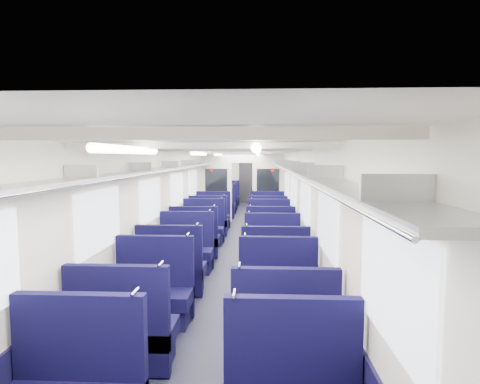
# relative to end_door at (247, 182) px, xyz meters

# --- Properties ---
(floor) EXTENTS (2.80, 18.00, 0.01)m
(floor) POSITION_rel_end_door_xyz_m (0.00, -8.94, -1.00)
(floor) COLOR black
(floor) RESTS_ON ground
(ceiling) EXTENTS (2.80, 18.00, 0.01)m
(ceiling) POSITION_rel_end_door_xyz_m (0.00, -8.94, 1.35)
(ceiling) COLOR white
(ceiling) RESTS_ON wall_left
(wall_left) EXTENTS (0.02, 18.00, 2.35)m
(wall_left) POSITION_rel_end_door_xyz_m (-1.40, -8.94, 0.18)
(wall_left) COLOR silver
(wall_left) RESTS_ON floor
(dado_left) EXTENTS (0.03, 17.90, 0.70)m
(dado_left) POSITION_rel_end_door_xyz_m (-1.39, -8.94, -0.65)
(dado_left) COLOR black
(dado_left) RESTS_ON floor
(wall_right) EXTENTS (0.02, 18.00, 2.35)m
(wall_right) POSITION_rel_end_door_xyz_m (1.40, -8.94, 0.18)
(wall_right) COLOR silver
(wall_right) RESTS_ON floor
(dado_right) EXTENTS (0.03, 17.90, 0.70)m
(dado_right) POSITION_rel_end_door_xyz_m (1.39, -8.94, -0.65)
(dado_right) COLOR black
(dado_right) RESTS_ON floor
(wall_far) EXTENTS (2.80, 0.02, 2.35)m
(wall_far) POSITION_rel_end_door_xyz_m (0.00, 0.06, 0.18)
(wall_far) COLOR silver
(wall_far) RESTS_ON floor
(luggage_rack_left) EXTENTS (0.36, 17.40, 0.18)m
(luggage_rack_left) POSITION_rel_end_door_xyz_m (-1.21, -8.94, 0.97)
(luggage_rack_left) COLOR #B2B5BA
(luggage_rack_left) RESTS_ON wall_left
(luggage_rack_right) EXTENTS (0.36, 17.40, 0.18)m
(luggage_rack_right) POSITION_rel_end_door_xyz_m (1.21, -8.94, 0.97)
(luggage_rack_right) COLOR #B2B5BA
(luggage_rack_right) RESTS_ON wall_right
(windows) EXTENTS (2.78, 15.60, 0.75)m
(windows) POSITION_rel_end_door_xyz_m (0.00, -9.40, 0.42)
(windows) COLOR white
(windows) RESTS_ON wall_left
(ceiling_fittings) EXTENTS (2.70, 16.06, 0.11)m
(ceiling_fittings) POSITION_rel_end_door_xyz_m (0.00, -9.20, 1.29)
(ceiling_fittings) COLOR silver
(ceiling_fittings) RESTS_ON ceiling
(end_door) EXTENTS (0.75, 0.06, 2.00)m
(end_door) POSITION_rel_end_door_xyz_m (0.00, 0.00, 0.00)
(end_door) COLOR black
(end_door) RESTS_ON floor
(bulkhead) EXTENTS (2.80, 0.10, 2.35)m
(bulkhead) POSITION_rel_end_door_xyz_m (-0.00, -5.52, 0.23)
(bulkhead) COLOR silver
(bulkhead) RESTS_ON floor
(seat_4) EXTENTS (1.05, 0.58, 1.17)m
(seat_4) POSITION_rel_end_door_xyz_m (-0.83, -14.96, -0.64)
(seat_4) COLOR #0E0B36
(seat_4) RESTS_ON floor
(seat_5) EXTENTS (1.05, 0.58, 1.17)m
(seat_5) POSITION_rel_end_door_xyz_m (0.83, -14.98, -0.64)
(seat_5) COLOR #0E0B36
(seat_5) RESTS_ON floor
(seat_6) EXTENTS (1.05, 0.58, 1.17)m
(seat_6) POSITION_rel_end_door_xyz_m (-0.83, -13.80, -0.64)
(seat_6) COLOR #0E0B36
(seat_6) RESTS_ON floor
(seat_7) EXTENTS (1.05, 0.58, 1.17)m
(seat_7) POSITION_rel_end_door_xyz_m (0.83, -13.78, -0.64)
(seat_7) COLOR #0E0B36
(seat_7) RESTS_ON floor
(seat_8) EXTENTS (1.05, 0.58, 1.17)m
(seat_8) POSITION_rel_end_door_xyz_m (-0.83, -12.69, -0.64)
(seat_8) COLOR #0E0B36
(seat_8) RESTS_ON floor
(seat_9) EXTENTS (1.05, 0.58, 1.17)m
(seat_9) POSITION_rel_end_door_xyz_m (0.83, -12.72, -0.64)
(seat_9) COLOR #0E0B36
(seat_9) RESTS_ON floor
(seat_10) EXTENTS (1.05, 0.58, 1.17)m
(seat_10) POSITION_rel_end_door_xyz_m (-0.83, -11.43, -0.64)
(seat_10) COLOR #0E0B36
(seat_10) RESTS_ON floor
(seat_11) EXTENTS (1.05, 0.58, 1.17)m
(seat_11) POSITION_rel_end_door_xyz_m (0.83, -11.58, -0.64)
(seat_11) COLOR #0E0B36
(seat_11) RESTS_ON floor
(seat_12) EXTENTS (1.05, 0.58, 1.17)m
(seat_12) POSITION_rel_end_door_xyz_m (-0.83, -10.38, -0.64)
(seat_12) COLOR #0E0B36
(seat_12) RESTS_ON floor
(seat_13) EXTENTS (1.05, 0.58, 1.17)m
(seat_13) POSITION_rel_end_door_xyz_m (0.83, -10.28, -0.64)
(seat_13) COLOR #0E0B36
(seat_13) RESTS_ON floor
(seat_14) EXTENTS (1.05, 0.58, 1.17)m
(seat_14) POSITION_rel_end_door_xyz_m (-0.83, -9.06, -0.64)
(seat_14) COLOR #0E0B36
(seat_14) RESTS_ON floor
(seat_15) EXTENTS (1.05, 0.58, 1.17)m
(seat_15) POSITION_rel_end_door_xyz_m (0.83, -9.09, -0.64)
(seat_15) COLOR #0E0B36
(seat_15) RESTS_ON floor
(seat_16) EXTENTS (1.05, 0.58, 1.17)m
(seat_16) POSITION_rel_end_door_xyz_m (-0.83, -7.99, -0.64)
(seat_16) COLOR #0E0B36
(seat_16) RESTS_ON floor
(seat_17) EXTENTS (1.05, 0.58, 1.17)m
(seat_17) POSITION_rel_end_door_xyz_m (0.83, -8.02, -0.64)
(seat_17) COLOR #0E0B36
(seat_17) RESTS_ON floor
(seat_18) EXTENTS (1.05, 0.58, 1.17)m
(seat_18) POSITION_rel_end_door_xyz_m (-0.83, -6.97, -0.64)
(seat_18) COLOR #0E0B36
(seat_18) RESTS_ON floor
(seat_19) EXTENTS (1.05, 0.58, 1.17)m
(seat_19) POSITION_rel_end_door_xyz_m (0.83, -6.83, -0.64)
(seat_19) COLOR #0E0B36
(seat_19) RESTS_ON floor
(seat_20) EXTENTS (1.05, 0.58, 1.17)m
(seat_20) POSITION_rel_end_door_xyz_m (-0.83, -4.81, -0.64)
(seat_20) COLOR #0E0B36
(seat_20) RESTS_ON floor
(seat_21) EXTENTS (1.05, 0.58, 1.17)m
(seat_21) POSITION_rel_end_door_xyz_m (0.83, -4.91, -0.64)
(seat_21) COLOR #0E0B36
(seat_21) RESTS_ON floor
(seat_22) EXTENTS (1.05, 0.58, 1.17)m
(seat_22) POSITION_rel_end_door_xyz_m (-0.83, -3.77, -0.64)
(seat_22) COLOR #0E0B36
(seat_22) RESTS_ON floor
(seat_23) EXTENTS (1.05, 0.58, 1.17)m
(seat_23) POSITION_rel_end_door_xyz_m (0.83, -3.73, -0.64)
(seat_23) COLOR #0E0B36
(seat_23) RESTS_ON floor
(seat_24) EXTENTS (1.05, 0.58, 1.17)m
(seat_24) POSITION_rel_end_door_xyz_m (-0.83, -2.62, -0.64)
(seat_24) COLOR #0E0B36
(seat_24) RESTS_ON floor
(seat_25) EXTENTS (1.05, 0.58, 1.17)m
(seat_25) POSITION_rel_end_door_xyz_m (0.83, -2.42, -0.64)
(seat_25) COLOR #0E0B36
(seat_25) RESTS_ON floor
(seat_26) EXTENTS (1.05, 0.58, 1.17)m
(seat_26) POSITION_rel_end_door_xyz_m (-0.83, -1.27, -0.64)
(seat_26) COLOR #0E0B36
(seat_26) RESTS_ON floor
(seat_27) EXTENTS (1.05, 0.58, 1.17)m
(seat_27) POSITION_rel_end_door_xyz_m (0.83, -1.43, -0.64)
(seat_27) COLOR #0E0B36
(seat_27) RESTS_ON floor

